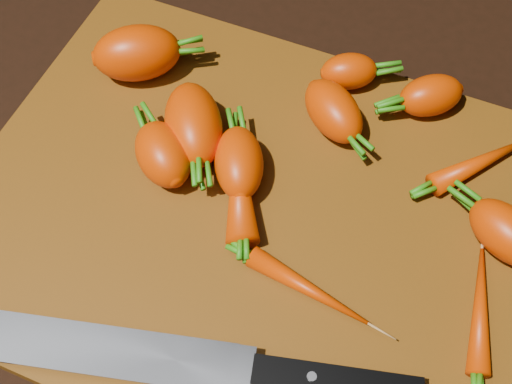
% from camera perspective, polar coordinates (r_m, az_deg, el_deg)
% --- Properties ---
extents(ground, '(2.00, 2.00, 0.01)m').
position_cam_1_polar(ground, '(0.63, -0.35, -2.40)').
color(ground, black).
extents(cutting_board, '(0.50, 0.40, 0.01)m').
position_cam_1_polar(cutting_board, '(0.62, -0.36, -1.89)').
color(cutting_board, '#7E450B').
rests_on(cutting_board, ground).
extents(carrot_0, '(0.10, 0.09, 0.05)m').
position_cam_1_polar(carrot_0, '(0.70, -9.50, 10.90)').
color(carrot_0, '#E03A00').
rests_on(carrot_0, cutting_board).
extents(carrot_1, '(0.08, 0.08, 0.05)m').
position_cam_1_polar(carrot_1, '(0.63, -7.45, 3.00)').
color(carrot_1, '#E03A00').
rests_on(carrot_1, cutting_board).
extents(carrot_2, '(0.09, 0.10, 0.05)m').
position_cam_1_polar(carrot_2, '(0.64, -5.03, 5.39)').
color(carrot_2, '#E03A00').
rests_on(carrot_2, cutting_board).
extents(carrot_3, '(0.07, 0.08, 0.04)m').
position_cam_1_polar(carrot_3, '(0.62, -1.37, 2.36)').
color(carrot_3, '#E03A00').
rests_on(carrot_3, cutting_board).
extents(carrot_4, '(0.07, 0.07, 0.04)m').
position_cam_1_polar(carrot_4, '(0.69, 13.81, 7.51)').
color(carrot_4, '#E03A00').
rests_on(carrot_4, cutting_board).
extents(carrot_5, '(0.06, 0.06, 0.04)m').
position_cam_1_polar(carrot_5, '(0.69, 7.45, 9.55)').
color(carrot_5, '#E03A00').
rests_on(carrot_5, cutting_board).
extents(carrot_6, '(0.08, 0.07, 0.04)m').
position_cam_1_polar(carrot_6, '(0.62, 19.43, -3.10)').
color(carrot_6, '#E03A00').
rests_on(carrot_6, cutting_board).
extents(carrot_7, '(0.08, 0.09, 0.02)m').
position_cam_1_polar(carrot_7, '(0.66, 17.49, 2.26)').
color(carrot_7, '#E03A00').
rests_on(carrot_7, cutting_board).
extents(carrot_8, '(0.11, 0.04, 0.02)m').
position_cam_1_polar(carrot_8, '(0.57, 4.21, -7.74)').
color(carrot_8, '#E03A00').
rests_on(carrot_8, cutting_board).
extents(carrot_9, '(0.08, 0.11, 0.03)m').
position_cam_1_polar(carrot_9, '(0.61, -1.33, 0.56)').
color(carrot_9, '#E03A00').
rests_on(carrot_9, cutting_board).
extents(carrot_10, '(0.04, 0.11, 0.02)m').
position_cam_1_polar(carrot_10, '(0.59, 17.49, -8.89)').
color(carrot_10, '#E03A00').
rests_on(carrot_10, cutting_board).
extents(carrot_11, '(0.08, 0.08, 0.04)m').
position_cam_1_polar(carrot_11, '(0.66, 6.22, 6.47)').
color(carrot_11, '#E03A00').
rests_on(carrot_11, cutting_board).
extents(knife, '(0.36, 0.12, 0.02)m').
position_cam_1_polar(knife, '(0.56, -10.80, -12.54)').
color(knife, gray).
rests_on(knife, cutting_board).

